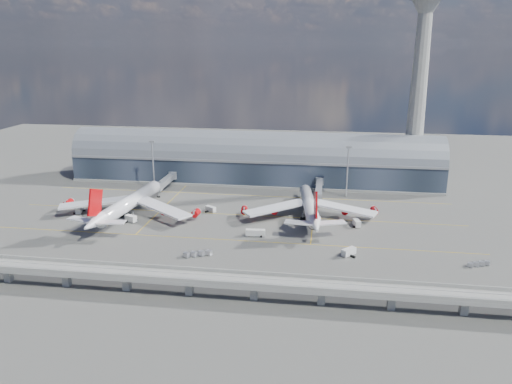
# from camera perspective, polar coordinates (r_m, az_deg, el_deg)

# --- Properties ---
(ground) EXTENTS (500.00, 500.00, 0.00)m
(ground) POSITION_cam_1_polar(r_m,az_deg,el_deg) (205.67, -3.45, -4.40)
(ground) COLOR #474744
(ground) RESTS_ON ground
(taxi_lines) EXTENTS (200.00, 80.12, 0.01)m
(taxi_lines) POSITION_cam_1_polar(r_m,az_deg,el_deg) (226.04, -2.31, -2.42)
(taxi_lines) COLOR gold
(taxi_lines) RESTS_ON ground
(terminal) EXTENTS (200.00, 30.00, 28.00)m
(terminal) POSITION_cam_1_polar(r_m,az_deg,el_deg) (275.93, -0.20, 3.56)
(terminal) COLOR #1F2834
(terminal) RESTS_ON ground
(control_tower) EXTENTS (19.00, 19.00, 103.00)m
(control_tower) POSITION_cam_1_polar(r_m,az_deg,el_deg) (275.38, 18.09, 11.22)
(control_tower) COLOR gray
(control_tower) RESTS_ON ground
(guideway) EXTENTS (220.00, 8.50, 7.20)m
(guideway) POSITION_cam_1_polar(r_m,az_deg,el_deg) (154.65, -7.68, -9.77)
(guideway) COLOR gray
(guideway) RESTS_ON ground
(floodlight_mast_left) EXTENTS (3.00, 0.70, 25.70)m
(floodlight_mast_left) POSITION_cam_1_polar(r_m,az_deg,el_deg) (265.86, -11.69, 3.21)
(floodlight_mast_left) COLOR gray
(floodlight_mast_left) RESTS_ON ground
(floodlight_mast_right) EXTENTS (3.00, 0.70, 25.70)m
(floodlight_mast_right) POSITION_cam_1_polar(r_m,az_deg,el_deg) (250.30, 10.40, 2.46)
(floodlight_mast_right) COLOR gray
(floodlight_mast_right) RESTS_ON ground
(airliner_left) EXTENTS (65.30, 68.64, 20.90)m
(airliner_left) POSITION_cam_1_polar(r_m,az_deg,el_deg) (226.73, -14.46, -1.30)
(airliner_left) COLOR white
(airliner_left) RESTS_ON ground
(airliner_right) EXTENTS (60.41, 63.18, 20.05)m
(airliner_right) POSITION_cam_1_polar(r_m,az_deg,el_deg) (218.91, 6.15, -1.71)
(airliner_right) COLOR white
(airliner_right) RESTS_ON ground
(jet_bridge_left) EXTENTS (4.40, 28.00, 7.25)m
(jet_bridge_left) POSITION_cam_1_polar(r_m,az_deg,el_deg) (263.77, -10.20, 1.29)
(jet_bridge_left) COLOR gray
(jet_bridge_left) RESTS_ON ground
(jet_bridge_right) EXTENTS (4.40, 32.00, 7.25)m
(jet_bridge_right) POSITION_cam_1_polar(r_m,az_deg,el_deg) (248.62, 7.21, 0.49)
(jet_bridge_right) COLOR gray
(jet_bridge_right) RESTS_ON ground
(service_truck_0) EXTENTS (3.85, 6.84, 2.69)m
(service_truck_0) POSITION_cam_1_polar(r_m,az_deg,el_deg) (239.54, -19.54, -1.94)
(service_truck_0) COLOR beige
(service_truck_0) RESTS_ON ground
(service_truck_1) EXTENTS (5.63, 4.25, 2.96)m
(service_truck_1) POSITION_cam_1_polar(r_m,az_deg,el_deg) (220.85, -14.11, -2.98)
(service_truck_1) COLOR beige
(service_truck_1) RESTS_ON ground
(service_truck_2) EXTENTS (7.77, 2.72, 2.77)m
(service_truck_2) POSITION_cam_1_polar(r_m,az_deg,el_deg) (198.88, -0.08, -4.67)
(service_truck_2) COLOR beige
(service_truck_2) RESTS_ON ground
(service_truck_3) EXTENTS (5.58, 5.76, 2.80)m
(service_truck_3) POSITION_cam_1_polar(r_m,az_deg,el_deg) (184.31, 10.55, -6.75)
(service_truck_3) COLOR beige
(service_truck_3) RESTS_ON ground
(service_truck_4) EXTENTS (3.43, 5.34, 2.86)m
(service_truck_4) POSITION_cam_1_polar(r_m,az_deg,el_deg) (213.31, 11.45, -3.52)
(service_truck_4) COLOR beige
(service_truck_4) RESTS_ON ground
(service_truck_5) EXTENTS (5.51, 4.56, 2.54)m
(service_truck_5) POSITION_cam_1_polar(r_m,az_deg,el_deg) (228.12, -5.21, -1.95)
(service_truck_5) COLOR beige
(service_truck_5) RESTS_ON ground
(cargo_train_0) EXTENTS (10.44, 5.44, 1.76)m
(cargo_train_0) POSITION_cam_1_polar(r_m,az_deg,el_deg) (182.19, -6.69, -7.03)
(cargo_train_0) COLOR gray
(cargo_train_0) RESTS_ON ground
(cargo_train_1) EXTENTS (11.31, 6.47, 1.93)m
(cargo_train_1) POSITION_cam_1_polar(r_m,az_deg,el_deg) (161.44, 11.02, -10.45)
(cargo_train_1) COLOR gray
(cargo_train_1) RESTS_ON ground
(cargo_train_2) EXTENTS (8.72, 4.65, 1.48)m
(cargo_train_2) POSITION_cam_1_polar(r_m,az_deg,el_deg) (189.65, 24.09, -7.52)
(cargo_train_2) COLOR gray
(cargo_train_2) RESTS_ON ground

